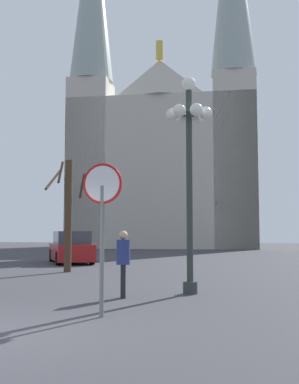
{
  "coord_description": "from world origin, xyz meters",
  "views": [
    {
      "loc": [
        3.62,
        -6.43,
        1.53
      ],
      "look_at": [
        -0.71,
        20.32,
        3.83
      ],
      "focal_mm": 43.97,
      "sensor_mm": 36.0,
      "label": 1
    }
  ],
  "objects_px": {
    "cathedral": "(164,140)",
    "street_lamp": "(189,149)",
    "pedestrian_walking": "(123,258)",
    "bare_tree": "(68,212)",
    "stop_sign": "(102,209)",
    "parked_car_near_red": "(71,248)"
  },
  "relations": [
    {
      "from": "street_lamp",
      "to": "parked_car_near_red",
      "type": "relative_size",
      "value": 1.2
    },
    {
      "from": "cathedral",
      "to": "pedestrian_walking",
      "type": "xyz_separation_m",
      "value": [
        3.6,
        -35.13,
        -9.77
      ]
    },
    {
      "from": "stop_sign",
      "to": "parked_car_near_red",
      "type": "height_order",
      "value": "stop_sign"
    },
    {
      "from": "bare_tree",
      "to": "pedestrian_walking",
      "type": "relative_size",
      "value": 2.77
    },
    {
      "from": "cathedral",
      "to": "bare_tree",
      "type": "xyz_separation_m",
      "value": [
        -0.04,
        -28.54,
        -8.41
      ]
    },
    {
      "from": "pedestrian_walking",
      "to": "stop_sign",
      "type": "bearing_deg",
      "value": -86.61
    },
    {
      "from": "cathedral",
      "to": "pedestrian_walking",
      "type": "height_order",
      "value": "cathedral"
    },
    {
      "from": "cathedral",
      "to": "street_lamp",
      "type": "xyz_separation_m",
      "value": [
        5.09,
        -34.15,
        -7.08
      ]
    },
    {
      "from": "pedestrian_walking",
      "to": "parked_car_near_red",
      "type": "bearing_deg",
      "value": 114.04
    },
    {
      "from": "street_lamp",
      "to": "bare_tree",
      "type": "xyz_separation_m",
      "value": [
        -5.13,
        5.61,
        -1.33
      ]
    },
    {
      "from": "cathedral",
      "to": "stop_sign",
      "type": "relative_size",
      "value": 13.15
    },
    {
      "from": "cathedral",
      "to": "bare_tree",
      "type": "bearing_deg",
      "value": -90.08
    },
    {
      "from": "bare_tree",
      "to": "pedestrian_walking",
      "type": "height_order",
      "value": "bare_tree"
    },
    {
      "from": "street_lamp",
      "to": "bare_tree",
      "type": "bearing_deg",
      "value": 132.42
    },
    {
      "from": "stop_sign",
      "to": "cathedral",
      "type": "bearing_deg",
      "value": 95.69
    },
    {
      "from": "parked_car_near_red",
      "to": "pedestrian_walking",
      "type": "xyz_separation_m",
      "value": [
        5.18,
        -11.6,
        0.2
      ]
    },
    {
      "from": "pedestrian_walking",
      "to": "bare_tree",
      "type": "bearing_deg",
      "value": 118.92
    },
    {
      "from": "street_lamp",
      "to": "bare_tree",
      "type": "height_order",
      "value": "street_lamp"
    },
    {
      "from": "bare_tree",
      "to": "parked_car_near_red",
      "type": "relative_size",
      "value": 0.94
    },
    {
      "from": "street_lamp",
      "to": "stop_sign",
      "type": "bearing_deg",
      "value": -111.21
    },
    {
      "from": "stop_sign",
      "to": "street_lamp",
      "type": "distance_m",
      "value": 4.06
    },
    {
      "from": "cathedral",
      "to": "stop_sign",
      "type": "xyz_separation_m",
      "value": [
        3.75,
        -37.6,
        -8.76
      ]
    }
  ]
}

